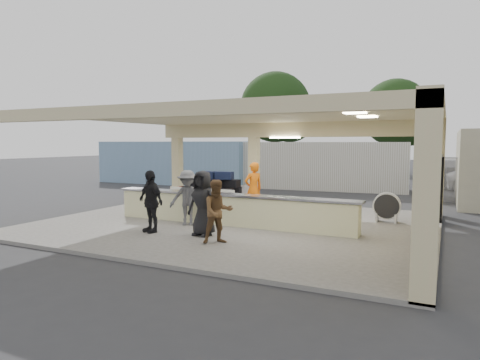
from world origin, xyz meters
The scene contains 15 objects.
ground centered at (0.00, 0.00, 0.00)m, with size 120.00×120.00×0.00m, color #2C2C2F.
pavilion centered at (0.21, 0.66, 1.35)m, with size 12.01×10.00×3.55m.
baggage_counter centered at (0.00, -0.50, 0.59)m, with size 8.20×0.58×0.98m.
luggage_cart centered at (-1.61, 1.18, 0.92)m, with size 2.67×1.71×1.53m.
drum_fan centered at (4.38, 2.13, 0.62)m, with size 0.89×0.48×0.97m.
baggage_handler centered at (-0.01, 1.36, 1.04)m, with size 0.69×0.38×1.89m, color orange.
passenger_a centered at (0.86, -2.81, 0.92)m, with size 0.79×0.35×1.63m, color brown.
passenger_b centered at (-1.54, -2.46, 0.99)m, with size 1.05×0.38×1.79m, color black.
passenger_c centered at (-1.16, -1.11, 0.96)m, with size 1.11×0.39×1.72m, color #4B4C50.
passenger_d centered at (0.04, -2.20, 1.00)m, with size 0.88×0.36×1.81m, color black.
car_dark centered at (6.97, 14.29, 0.65)m, with size 1.38×3.92×1.31m, color black.
container_white centered at (-1.93, 11.79, 1.35)m, with size 12.48×2.50×2.70m, color silver.
container_blue centered at (-9.97, 10.97, 1.37)m, with size 10.54×2.53×2.74m, color #7895C1.
tree_left centered at (-7.68, 24.16, 5.59)m, with size 6.60×6.30×9.00m.
tree_mid centered at (2.32, 26.16, 4.96)m, with size 6.00×5.60×8.00m.
Camera 1 is at (6.08, -12.26, 2.67)m, focal length 32.00 mm.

